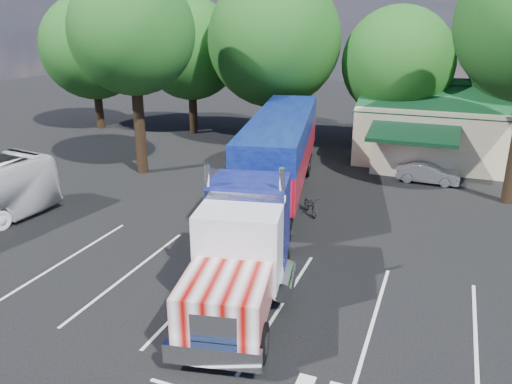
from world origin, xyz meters
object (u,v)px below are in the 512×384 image
(bicycle, at_px, (311,205))
(silver_sedan, at_px, (428,173))
(woman, at_px, (290,218))
(semi_truck, at_px, (274,163))

(bicycle, height_order, silver_sedan, silver_sedan)
(woman, xyz_separation_m, bicycle, (0.20, 2.92, -0.37))
(silver_sedan, bearing_deg, bicycle, 146.54)
(semi_truck, bearing_deg, woman, -65.05)
(semi_truck, relative_size, woman, 13.71)
(silver_sedan, bearing_deg, semi_truck, 141.46)
(woman, relative_size, silver_sedan, 0.46)
(woman, xyz_separation_m, silver_sedan, (5.53, 10.52, -0.24))
(semi_truck, xyz_separation_m, silver_sedan, (7.10, 8.41, -2.14))
(woman, distance_m, silver_sedan, 11.89)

